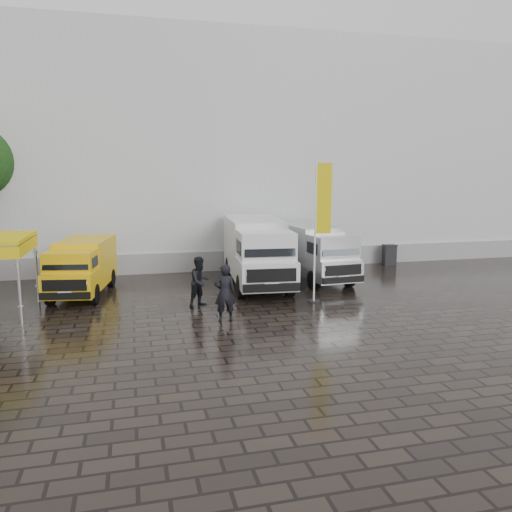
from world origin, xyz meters
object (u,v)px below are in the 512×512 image
(flagpole, at_px, (320,221))
(person_front, at_px, (225,293))
(van_silver, at_px, (314,253))
(wheelie_bin, at_px, (389,255))
(van_yellow, at_px, (82,268))
(person_tent, at_px, (200,282))
(van_white, at_px, (257,253))

(flagpole, xyz_separation_m, person_front, (-4.00, -1.75, -2.14))
(van_silver, xyz_separation_m, wheelie_bin, (5.32, 2.61, -0.70))
(van_yellow, bearing_deg, van_silver, 12.84)
(van_silver, relative_size, person_tent, 3.09)
(van_silver, xyz_separation_m, person_tent, (-5.79, -3.47, -0.32))
(van_silver, bearing_deg, flagpole, -111.84)
(van_silver, distance_m, person_tent, 6.76)
(van_yellow, height_order, wheelie_bin, van_yellow)
(flagpole, bearing_deg, person_tent, 175.09)
(van_white, bearing_deg, person_front, -110.57)
(van_silver, bearing_deg, person_front, -136.92)
(van_white, height_order, wheelie_bin, van_white)
(van_white, xyz_separation_m, van_silver, (2.90, 0.59, -0.20))
(van_yellow, xyz_separation_m, flagpole, (8.94, -3.28, 2.01))
(van_yellow, distance_m, flagpole, 9.74)
(van_white, height_order, person_front, van_white)
(van_yellow, height_order, flagpole, flagpole)
(van_yellow, distance_m, van_white, 7.31)
(van_silver, distance_m, wheelie_bin, 5.97)
(van_white, distance_m, van_silver, 2.97)
(person_front, bearing_deg, van_silver, -130.50)
(flagpole, relative_size, wheelie_bin, 4.98)
(flagpole, height_order, person_front, flagpole)
(van_white, relative_size, van_silver, 1.16)
(van_yellow, relative_size, van_silver, 0.83)
(van_silver, height_order, wheelie_bin, van_silver)
(flagpole, bearing_deg, van_silver, 71.92)
(flagpole, bearing_deg, person_front, -156.35)
(van_white, xyz_separation_m, person_tent, (-2.89, -2.87, -0.51))
(van_yellow, height_order, van_silver, van_silver)
(van_yellow, distance_m, person_tent, 5.28)
(person_tent, bearing_deg, van_white, 12.53)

